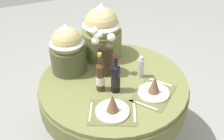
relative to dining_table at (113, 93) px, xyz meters
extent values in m
plane|color=gray|center=(0.00, 0.00, -0.60)|extent=(8.00, 8.00, 0.00)
cylinder|color=olive|center=(0.00, 0.00, 0.12)|extent=(1.21, 1.21, 0.04)
cylinder|color=#626738|center=(0.00, 0.00, 0.01)|extent=(1.24, 1.24, 0.18)
cylinder|color=black|center=(0.00, 0.00, -0.23)|extent=(0.12, 0.12, 0.68)
cylinder|color=black|center=(0.00, 0.00, -0.59)|extent=(0.71, 0.71, 0.03)
cube|color=brown|center=(-0.16, -0.34, 0.15)|extent=(0.42, 0.38, 0.00)
cylinder|color=white|center=(-0.16, -0.34, 0.16)|extent=(0.24, 0.24, 0.02)
cone|color=brown|center=(-0.16, -0.34, 0.23)|extent=(0.09, 0.09, 0.14)
cube|color=silver|center=(-0.30, -0.28, 0.15)|extent=(0.09, 0.18, 0.00)
cube|color=silver|center=(-0.02, -0.41, 0.15)|extent=(0.09, 0.18, 0.00)
cube|color=brown|center=(0.21, -0.28, 0.15)|extent=(0.43, 0.41, 0.00)
cylinder|color=white|center=(0.21, -0.28, 0.16)|extent=(0.24, 0.24, 0.02)
cone|color=brown|center=(0.21, -0.28, 0.23)|extent=(0.09, 0.09, 0.14)
cube|color=silver|center=(0.09, -0.37, 0.15)|extent=(0.12, 0.16, 0.00)
cube|color=silver|center=(0.34, -0.19, 0.15)|extent=(0.13, 0.16, 0.00)
cylinder|color=#332819|center=(-0.02, 0.11, 0.28)|extent=(0.12, 0.12, 0.26)
sphere|color=white|center=(-0.08, 0.14, 0.49)|extent=(0.04, 0.04, 0.04)
cylinder|color=#4C7038|center=(-0.08, 0.14, 0.44)|extent=(0.01, 0.01, 0.08)
sphere|color=white|center=(0.02, 0.08, 0.50)|extent=(0.07, 0.07, 0.07)
cylinder|color=#4C7038|center=(0.02, 0.08, 0.44)|extent=(0.01, 0.01, 0.07)
sphere|color=white|center=(-0.11, 0.10, 0.56)|extent=(0.06, 0.06, 0.06)
cylinder|color=#4C7038|center=(-0.11, 0.10, 0.48)|extent=(0.01, 0.01, 0.14)
sphere|color=white|center=(-0.11, 0.10, 0.48)|extent=(0.06, 0.06, 0.06)
cylinder|color=#4C7038|center=(-0.11, 0.10, 0.43)|extent=(0.01, 0.01, 0.06)
sphere|color=white|center=(-0.04, 0.18, 0.48)|extent=(0.05, 0.05, 0.05)
cylinder|color=#4C7038|center=(-0.04, 0.18, 0.44)|extent=(0.01, 0.01, 0.06)
cylinder|color=black|center=(-0.04, -0.13, 0.25)|extent=(0.07, 0.07, 0.22)
cylinder|color=black|center=(-0.04, -0.13, 0.24)|extent=(0.07, 0.07, 0.07)
cone|color=black|center=(-0.04, -0.13, 0.38)|extent=(0.07, 0.07, 0.03)
cylinder|color=black|center=(-0.04, -0.13, 0.44)|extent=(0.03, 0.03, 0.08)
cylinder|color=maroon|center=(-0.04, -0.13, 0.47)|extent=(0.03, 0.03, 0.02)
cylinder|color=#422814|center=(-0.14, -0.07, 0.26)|extent=(0.06, 0.06, 0.22)
cylinder|color=silver|center=(-0.14, -0.07, 0.24)|extent=(0.07, 0.07, 0.08)
cone|color=#422814|center=(-0.14, -0.07, 0.38)|extent=(0.06, 0.06, 0.03)
cylinder|color=#422814|center=(-0.14, -0.07, 0.44)|extent=(0.02, 0.02, 0.08)
cylinder|color=#B29933|center=(-0.14, -0.07, 0.47)|extent=(0.03, 0.03, 0.02)
cylinder|color=#B7B2AD|center=(0.22, -0.05, 0.23)|extent=(0.05, 0.05, 0.17)
sphere|color=#B7B7BC|center=(0.22, -0.05, 0.33)|extent=(0.03, 0.03, 0.03)
cylinder|color=#474C2D|center=(-0.29, 0.29, 0.25)|extent=(0.30, 0.30, 0.22)
sphere|color=tan|center=(-0.29, 0.29, 0.41)|extent=(0.26, 0.26, 0.26)
cone|color=silver|center=(-0.29, 0.29, 0.50)|extent=(0.29, 0.29, 0.17)
cylinder|color=olive|center=(0.06, 0.40, 0.27)|extent=(0.36, 0.36, 0.25)
sphere|color=tan|center=(0.06, 0.40, 0.46)|extent=(0.30, 0.30, 0.30)
cone|color=silver|center=(0.06, 0.40, 0.55)|extent=(0.34, 0.34, 0.20)
camera|label=1|loc=(-0.69, -1.56, 1.46)|focal=42.00mm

